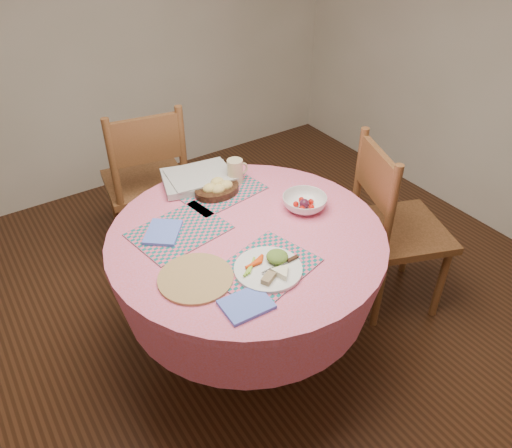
{
  "coord_description": "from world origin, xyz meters",
  "views": [
    {
      "loc": [
        -0.94,
        -1.49,
        2.08
      ],
      "look_at": [
        0.05,
        0.0,
        0.78
      ],
      "focal_mm": 35.0,
      "sensor_mm": 36.0,
      "label": 1
    }
  ],
  "objects_px": {
    "wicker_trivet": "(196,278)",
    "fruit_bowl": "(304,203)",
    "dining_table": "(247,266)",
    "dinner_plate": "(270,268)",
    "bread_bowl": "(217,188)",
    "chair_back": "(147,180)",
    "chair_right": "(393,225)",
    "latte_mug": "(236,171)"
  },
  "relations": [
    {
      "from": "wicker_trivet",
      "to": "fruit_bowl",
      "type": "distance_m",
      "value": 0.68
    },
    {
      "from": "dining_table",
      "to": "dinner_plate",
      "type": "distance_m",
      "value": 0.35
    },
    {
      "from": "wicker_trivet",
      "to": "bread_bowl",
      "type": "bearing_deg",
      "value": 51.91
    },
    {
      "from": "chair_back",
      "to": "wicker_trivet",
      "type": "height_order",
      "value": "chair_back"
    },
    {
      "from": "bread_bowl",
      "to": "fruit_bowl",
      "type": "relative_size",
      "value": 1.02
    },
    {
      "from": "dining_table",
      "to": "fruit_bowl",
      "type": "bearing_deg",
      "value": 2.15
    },
    {
      "from": "chair_right",
      "to": "wicker_trivet",
      "type": "relative_size",
      "value": 3.36
    },
    {
      "from": "chair_back",
      "to": "bread_bowl",
      "type": "bearing_deg",
      "value": 109.03
    },
    {
      "from": "dining_table",
      "to": "dinner_plate",
      "type": "bearing_deg",
      "value": -102.6
    },
    {
      "from": "dining_table",
      "to": "bread_bowl",
      "type": "distance_m",
      "value": 0.42
    },
    {
      "from": "chair_back",
      "to": "fruit_bowl",
      "type": "height_order",
      "value": "chair_back"
    },
    {
      "from": "dining_table",
      "to": "fruit_bowl",
      "type": "height_order",
      "value": "fruit_bowl"
    },
    {
      "from": "dining_table",
      "to": "chair_right",
      "type": "bearing_deg",
      "value": -8.05
    },
    {
      "from": "bread_bowl",
      "to": "latte_mug",
      "type": "distance_m",
      "value": 0.15
    },
    {
      "from": "dinner_plate",
      "to": "wicker_trivet",
      "type": "bearing_deg",
      "value": 155.0
    },
    {
      "from": "wicker_trivet",
      "to": "dinner_plate",
      "type": "xyz_separation_m",
      "value": [
        0.27,
        -0.13,
        0.02
      ]
    },
    {
      "from": "dining_table",
      "to": "chair_right",
      "type": "height_order",
      "value": "chair_right"
    },
    {
      "from": "chair_right",
      "to": "fruit_bowl",
      "type": "bearing_deg",
      "value": 96.62
    },
    {
      "from": "bread_bowl",
      "to": "latte_mug",
      "type": "height_order",
      "value": "latte_mug"
    },
    {
      "from": "chair_back",
      "to": "dinner_plate",
      "type": "bearing_deg",
      "value": 99.55
    },
    {
      "from": "dining_table",
      "to": "wicker_trivet",
      "type": "relative_size",
      "value": 4.13
    },
    {
      "from": "wicker_trivet",
      "to": "latte_mug",
      "type": "bearing_deg",
      "value": 45.86
    },
    {
      "from": "latte_mug",
      "to": "fruit_bowl",
      "type": "relative_size",
      "value": 0.55
    },
    {
      "from": "wicker_trivet",
      "to": "bread_bowl",
      "type": "xyz_separation_m",
      "value": [
        0.38,
        0.49,
        0.03
      ]
    },
    {
      "from": "latte_mug",
      "to": "bread_bowl",
      "type": "bearing_deg",
      "value": -161.83
    },
    {
      "from": "chair_right",
      "to": "dinner_plate",
      "type": "height_order",
      "value": "chair_right"
    },
    {
      "from": "chair_back",
      "to": "bread_bowl",
      "type": "distance_m",
      "value": 0.72
    },
    {
      "from": "chair_back",
      "to": "wicker_trivet",
      "type": "distance_m",
      "value": 1.21
    },
    {
      "from": "chair_right",
      "to": "dinner_plate",
      "type": "relative_size",
      "value": 3.66
    },
    {
      "from": "dinner_plate",
      "to": "latte_mug",
      "type": "distance_m",
      "value": 0.71
    },
    {
      "from": "chair_right",
      "to": "latte_mug",
      "type": "bearing_deg",
      "value": 73.08
    },
    {
      "from": "latte_mug",
      "to": "fruit_bowl",
      "type": "xyz_separation_m",
      "value": [
        0.14,
        -0.38,
        -0.04
      ]
    },
    {
      "from": "fruit_bowl",
      "to": "bread_bowl",
      "type": "bearing_deg",
      "value": 129.63
    },
    {
      "from": "dinner_plate",
      "to": "dining_table",
      "type": "bearing_deg",
      "value": 77.4
    },
    {
      "from": "latte_mug",
      "to": "fruit_bowl",
      "type": "bearing_deg",
      "value": -69.21
    },
    {
      "from": "wicker_trivet",
      "to": "dinner_plate",
      "type": "relative_size",
      "value": 1.09
    },
    {
      "from": "chair_back",
      "to": "latte_mug",
      "type": "xyz_separation_m",
      "value": [
        0.24,
        -0.63,
        0.28
      ]
    },
    {
      "from": "bread_bowl",
      "to": "chair_back",
      "type": "bearing_deg",
      "value": 99.25
    },
    {
      "from": "wicker_trivet",
      "to": "bread_bowl",
      "type": "height_order",
      "value": "bread_bowl"
    },
    {
      "from": "dining_table",
      "to": "chair_back",
      "type": "distance_m",
      "value": 1.02
    },
    {
      "from": "chair_back",
      "to": "fruit_bowl",
      "type": "xyz_separation_m",
      "value": [
        0.39,
        -1.01,
        0.25
      ]
    },
    {
      "from": "dining_table",
      "to": "dinner_plate",
      "type": "relative_size",
      "value": 4.5
    }
  ]
}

